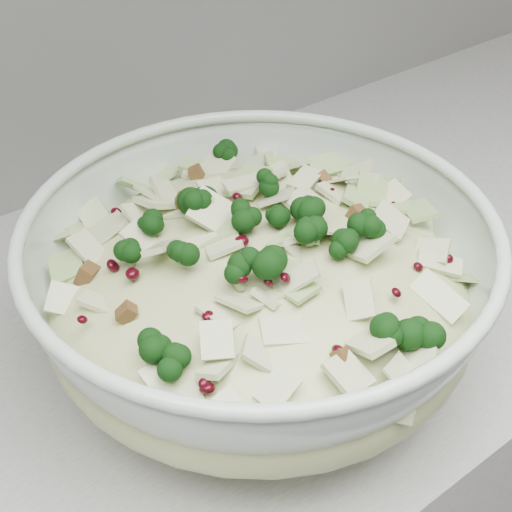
# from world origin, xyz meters

# --- Properties ---
(mixing_bowl) EXTENTS (0.44, 0.44, 0.16)m
(mixing_bowl) POSITION_xyz_m (-0.06, 1.60, 0.98)
(mixing_bowl) COLOR silver
(mixing_bowl) RESTS_ON counter
(salad) EXTENTS (0.44, 0.44, 0.16)m
(salad) POSITION_xyz_m (-0.06, 1.60, 1.01)
(salad) COLOR #C3C98A
(salad) RESTS_ON mixing_bowl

